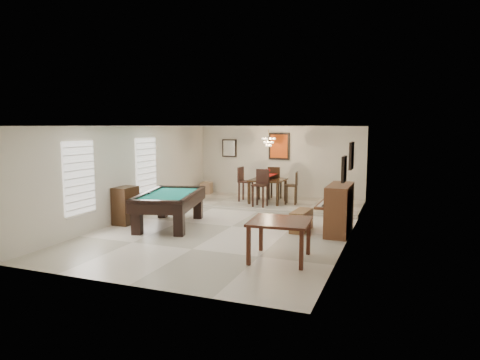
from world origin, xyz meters
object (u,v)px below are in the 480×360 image
Objects in this scene: square_table at (280,240)px; upright_piano at (333,209)px; dining_chair_west at (246,184)px; dining_table at (268,189)px; dining_chair_south at (260,188)px; pool_table at (170,210)px; apothecary_chest at (126,205)px; flower_vase at (268,172)px; piano_bench at (301,221)px; dining_chair_east at (291,188)px; corner_bench at (206,188)px; dining_chair_north at (275,183)px; chandelier at (269,139)px.

upright_piano reaches higher than square_table.
dining_chair_west reaches higher than upright_piano.
dining_chair_south reaches higher than dining_table.
apothecary_chest reaches higher than pool_table.
apothecary_chest is 4.13m from dining_chair_south.
dining_chair_west is at bearing 178.92° from flower_vase.
piano_bench is 0.92× the size of apothecary_chest.
upright_piano reaches higher than pool_table.
apothecary_chest is at bearing -169.45° from upright_piano.
square_table is 4.99m from dining_chair_south.
dining_chair_west is 1.54m from dining_chair_east.
upright_piano is 6.47m from corner_bench.
corner_bench is (-1.12, 4.57, -0.09)m from pool_table.
dining_chair_west is at bearing 63.89° from pool_table.
dining_chair_north is (0.02, 0.77, -0.44)m from flower_vase.
dining_chair_east is at bearing -85.57° from dining_chair_west.
pool_table is 3.42m from piano_bench.
dining_table is (-1.77, 2.86, 0.31)m from piano_bench.
chandelier reaches higher than dining_chair_north.
pool_table is at bearing -113.73° from flower_vase.
upright_piano is (4.12, 0.76, 0.18)m from pool_table.
piano_bench is 3.47m from flower_vase.
chandelier is at bearing 100.35° from flower_vase.
dining_chair_north reaches higher than dining_table.
square_table is 1.90× the size of chandelier.
apothecary_chest is 2.13× the size of corner_bench.
piano_bench is at bearing 11.59° from apothecary_chest.
dining_table is at bearing 180.00° from flower_vase.
upright_piano is 3.30m from dining_chair_south.
dining_chair_west is 2.19m from corner_bench.
dining_chair_west reaches higher than dining_chair_east.
dining_chair_east reaches higher than square_table.
flower_vase is (1.57, 3.56, 0.71)m from pool_table.
apothecary_chest is 0.88× the size of dining_chair_west.
dining_chair_east is (3.56, 3.83, 0.14)m from apothecary_chest.
dining_chair_south reaches higher than square_table.
piano_bench is 2.82m from dining_chair_south.
square_table is at bearing -149.72° from dining_chair_west.
dining_table is at bearing 109.69° from square_table.
corner_bench is (-3.46, 0.97, -0.31)m from dining_chair_east.
dining_chair_south is 1.74m from chandelier.
corner_bench is (-2.71, 0.23, -0.35)m from dining_chair_north.
upright_piano reaches higher than dining_chair_east.
dining_table reaches higher than square_table.
piano_bench is 0.82× the size of dining_chair_north.
dining_chair_south is (-0.02, -0.73, -0.43)m from flower_vase.
corner_bench is 0.78× the size of chandelier.
flower_vase reaches higher than upright_piano.
dining_chair_north is (1.59, 4.33, 0.26)m from pool_table.
piano_bench is at bearing -1.53° from pool_table.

